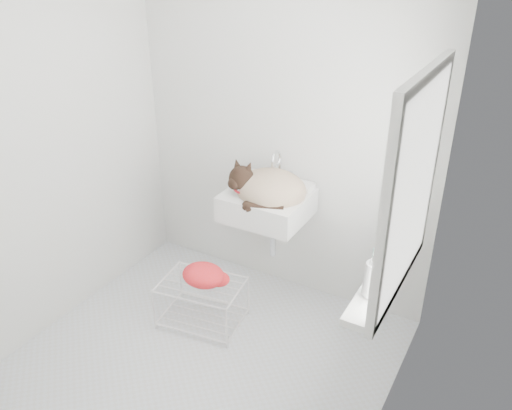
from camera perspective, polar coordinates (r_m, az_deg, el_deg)
The scene contains 15 objects.
floor at distance 3.48m, azimuth -5.42°, elevation -16.06°, with size 2.20×2.00×0.02m, color silver.
back_wall at distance 3.58m, azimuth 2.85°, elevation 8.77°, with size 2.20×0.02×2.50m, color silver.
right_wall at distance 2.37m, azimuth 15.71°, elevation -2.38°, with size 0.02×2.00×2.50m, color silver.
left_wall at distance 3.51m, azimuth -21.44°, elevation 6.48°, with size 0.02×2.00×2.50m, color silver.
window_glass at distance 2.50m, azimuth 16.87°, elevation 1.68°, with size 0.01×0.80×1.00m, color white.
window_frame at distance 2.51m, azimuth 16.54°, elevation 1.76°, with size 0.04×0.90×1.10m, color white.
windowsill at distance 2.77m, azimuth 13.93°, elevation -7.72°, with size 0.16×0.88×0.04m, color white.
sink at distance 3.51m, azimuth 1.22°, elevation 1.31°, with size 0.54×0.47×0.22m, color white.
faucet at distance 3.59m, azimuth 2.61°, elevation 4.40°, with size 0.20×0.14×0.20m, color silver, non-canonical shape.
cat at distance 3.47m, azimuth 1.24°, elevation 1.77°, with size 0.52×0.43×0.31m.
wire_rack at distance 3.65m, azimuth -5.88°, elevation -10.60°, with size 0.53×0.37×0.32m, color silver.
towel at distance 3.54m, azimuth -5.72°, elevation -8.02°, with size 0.30×0.21×0.12m, color #EB1B00.
bottle_a at distance 2.60m, azimuth 12.40°, elevation -9.66°, with size 0.08×0.08×0.22m, color silver.
bottle_b at distance 2.75m, azimuth 13.67°, elevation -7.52°, with size 0.10×0.10×0.22m, color teal.
bottle_c at distance 2.85m, azimuth 14.43°, elevation -6.21°, with size 0.13×0.13×0.17m, color silver.
Camera 1 is at (1.52, -2.04, 2.38)m, focal length 36.79 mm.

